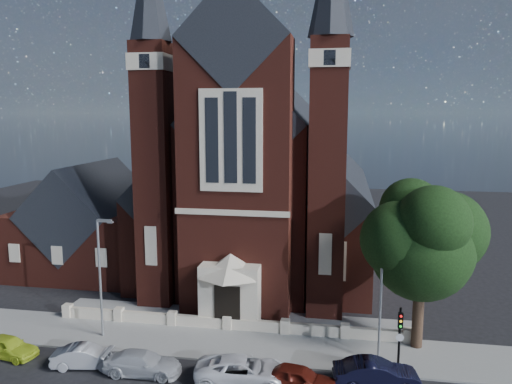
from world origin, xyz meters
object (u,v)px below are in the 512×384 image
street_lamp_right (383,288)px  car_lime_van (8,347)px  car_silver_a (87,357)px  parish_hall (92,227)px  street_lamp_left (101,271)px  car_dark_red (299,379)px  car_white_suv (243,371)px  car_silver_b (142,363)px  car_navy (376,374)px  traffic_signal (400,332)px  church (265,181)px  street_tree (424,244)px

street_lamp_right → car_lime_van: 23.15m
car_silver_a → parish_hall: bearing=15.4°
street_lamp_left → car_lime_van: 6.98m
car_lime_van → car_dark_red: 17.98m
car_silver_a → car_white_suv: size_ratio=0.75×
car_silver_a → car_silver_b: size_ratio=0.87×
car_navy → traffic_signal: bearing=-46.4°
church → parish_hall: church is taller
car_silver_b → street_tree: bearing=-72.4°
street_lamp_left → traffic_signal: size_ratio=2.02×
traffic_signal → car_white_suv: bearing=-164.1°
street_lamp_right → car_white_suv: (-7.70, -4.03, -3.86)m
street_lamp_right → parish_hall: bearing=151.8°
car_lime_van → car_silver_b: 8.99m
car_silver_a → car_silver_b: 3.58m
street_tree → street_lamp_left: street_tree is taller
church → car_silver_a: church is taller
car_lime_van → car_silver_b: bearing=-83.8°
car_silver_a → car_dark_red: 12.58m
car_lime_van → car_white_suv: car_white_suv is taller
street_tree → car_navy: size_ratio=2.29×
street_tree → car_lime_van: street_tree is taller
parish_hall → traffic_signal: (27.00, -15.57, -1.43)m
street_lamp_right → traffic_signal: 2.71m
street_lamp_left → car_white_suv: 11.71m
church → car_silver_b: size_ratio=7.70×
street_lamp_left → car_silver_b: size_ratio=1.79×
street_tree → car_silver_a: size_ratio=2.70×
street_lamp_left → parish_hall: bearing=120.0°
church → car_dark_red: church is taller
car_silver_a → church: bearing=-28.4°
street_lamp_right → street_tree: bearing=34.3°
car_silver_a → car_silver_b: bearing=-104.3°
street_tree → street_lamp_right: 3.84m
street_lamp_left → car_silver_a: (0.86, -3.88, -3.95)m
parish_hall → car_dark_red: (21.52, -18.26, -3.31)m
street_tree → car_white_suv: street_tree is taller
street_lamp_left → car_white_suv: size_ratio=1.53×
traffic_signal → car_silver_a: (-18.05, -2.30, -1.93)m
car_lime_van → car_silver_a: bearing=-84.0°
car_silver_a → car_silver_b: (3.58, -0.19, 0.01)m
street_tree → car_white_suv: bearing=-150.7°
street_lamp_right → car_lime_van: size_ratio=2.09×
car_silver_b → car_dark_red: bearing=-93.4°
car_white_suv → street_lamp_right: bearing=-67.8°
street_lamp_right → car_navy: bearing=-97.6°
car_silver_a → car_dark_red: (12.58, -0.38, 0.04)m
parish_hall → street_lamp_right: (26.09, -14.00, 0.59)m
church → street_lamp_right: church is taller
street_tree → car_navy: street_tree is taller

